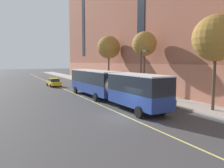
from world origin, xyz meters
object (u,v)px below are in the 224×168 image
object	(u,v)px
parked_car_champagne_1	(89,82)
street_tree_far_uptown	(144,44)
taxi_cab	(54,82)
street_tree_mid_block	(216,38)
parked_car_navy_0	(102,86)
street_tree_far_downtown	(109,47)
street_lamp	(142,68)
parked_car_green_4	(156,99)
city_bus	(108,84)

from	to	relation	value
parked_car_champagne_1	street_tree_far_uptown	size ratio (longest dim) A/B	0.50
taxi_cab	street_tree_mid_block	distance (m)	30.28
parked_car_navy_0	street_tree_far_downtown	distance (m)	8.36
parked_car_navy_0	street_lamp	world-z (taller)	street_lamp
parked_car_navy_0	parked_car_green_4	distance (m)	14.23
parked_car_champagne_1	parked_car_green_4	distance (m)	20.79
parked_car_green_4	taxi_cab	size ratio (longest dim) A/B	0.99
street_tree_far_uptown	street_tree_far_downtown	world-z (taller)	street_tree_far_downtown
street_tree_mid_block	street_lamp	world-z (taller)	street_tree_mid_block
city_bus	street_tree_far_downtown	xyz separation A→B (m)	(6.67, 13.49, 5.26)
city_bus	street_tree_mid_block	size ratio (longest dim) A/B	2.21
street_tree_mid_block	street_tree_far_downtown	bearing A→B (deg)	90.00
parked_car_green_4	street_lamp	size ratio (longest dim) A/B	0.79
street_lamp	city_bus	bearing A→B (deg)	-174.59
parked_car_navy_0	parked_car_green_4	size ratio (longest dim) A/B	0.93
street_tree_mid_block	street_tree_far_uptown	bearing A→B (deg)	90.00
parked_car_champagne_1	street_tree_far_uptown	xyz separation A→B (m)	(3.11, -13.93, 6.36)
street_lamp	street_tree_mid_block	bearing A→B (deg)	-81.67
street_tree_mid_block	street_tree_far_downtown	distance (m)	22.81
street_tree_mid_block	parked_car_navy_0	bearing A→B (deg)	99.81
street_tree_far_uptown	street_tree_far_downtown	size ratio (longest dim) A/B	0.94
city_bus	parked_car_champagne_1	world-z (taller)	city_bus
street_tree_far_downtown	parked_car_navy_0	bearing A→B (deg)	-128.93
parked_car_navy_0	street_tree_far_downtown	xyz separation A→B (m)	(3.25, 4.02, 6.56)
city_bus	street_tree_mid_block	world-z (taller)	street_tree_mid_block
street_tree_far_uptown	parked_car_champagne_1	bearing A→B (deg)	102.58
taxi_cab	street_tree_far_downtown	xyz separation A→B (m)	(9.11, -5.42, 6.56)
taxi_cab	street_tree_mid_block	bearing A→B (deg)	-72.10
city_bus	parked_car_green_4	size ratio (longest dim) A/B	4.14
taxi_cab	street_lamp	world-z (taller)	street_lamp
street_tree_far_uptown	street_lamp	size ratio (longest dim) A/B	1.44
city_bus	taxi_cab	distance (m)	19.11
city_bus	taxi_cab	xyz separation A→B (m)	(-2.45, 18.90, -1.30)
city_bus	parked_car_green_4	bearing A→B (deg)	-54.43
street_tree_far_downtown	street_lamp	distance (m)	13.51
parked_car_champagne_1	taxi_cab	world-z (taller)	same
street_tree_mid_block	street_lamp	distance (m)	10.35
parked_car_navy_0	street_tree_far_uptown	bearing A→B (deg)	-66.24
street_lamp	parked_car_green_4	bearing A→B (deg)	-109.06
street_tree_far_uptown	street_lamp	world-z (taller)	street_tree_far_uptown
city_bus	parked_car_green_4	xyz separation A→B (m)	(3.41, -4.77, -1.30)
street_tree_far_uptown	taxi_cab	bearing A→B (deg)	118.45
parked_car_green_4	city_bus	bearing A→B (deg)	125.57
parked_car_champagne_1	parked_car_green_4	size ratio (longest dim) A/B	0.91
street_tree_far_downtown	street_tree_mid_block	bearing A→B (deg)	-90.00
parked_car_champagne_1	taxi_cab	distance (m)	6.66
parked_car_green_4	street_tree_far_uptown	world-z (taller)	street_tree_far_uptown
parked_car_navy_0	street_lamp	bearing A→B (deg)	-78.58
parked_car_champagne_1	parked_car_green_4	world-z (taller)	same
city_bus	parked_car_champagne_1	xyz separation A→B (m)	(3.56, 16.02, -1.30)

